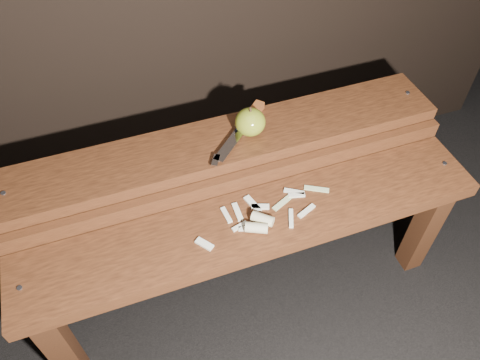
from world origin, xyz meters
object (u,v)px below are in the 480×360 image
object	(u,v)px
bench_front_tier	(256,238)
apple	(250,122)
bench_rear_tier	(227,162)
knife	(246,123)

from	to	relation	value
bench_front_tier	apple	distance (m)	0.30
bench_rear_tier	knife	world-z (taller)	knife
bench_rear_tier	knife	size ratio (longest dim) A/B	5.69
bench_front_tier	bench_rear_tier	distance (m)	0.23
apple	knife	xyz separation A→B (m)	(-0.00, 0.03, -0.03)
apple	knife	distance (m)	0.04
bench_rear_tier	apple	bearing A→B (deg)	3.63
bench_rear_tier	apple	xyz separation A→B (m)	(0.07, 0.00, 0.12)
bench_front_tier	bench_rear_tier	bearing A→B (deg)	90.00
knife	bench_front_tier	bearing A→B (deg)	-104.57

